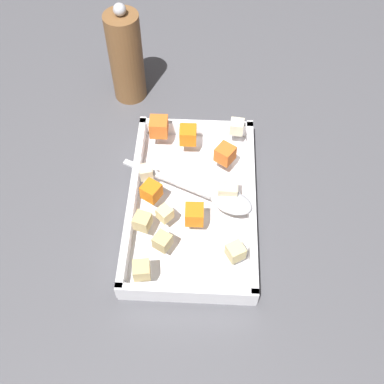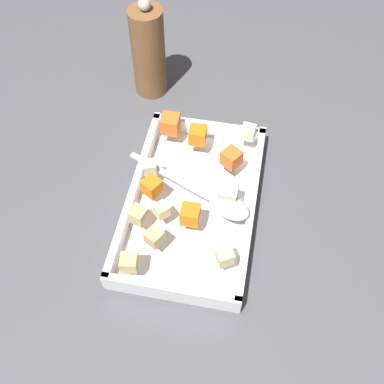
# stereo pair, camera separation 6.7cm
# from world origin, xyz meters

# --- Properties ---
(ground_plane) EXTENTS (4.00, 4.00, 0.00)m
(ground_plane) POSITION_xyz_m (0.00, 0.00, 0.00)
(ground_plane) COLOR #4C4C51
(baking_dish) EXTENTS (0.36, 0.22, 0.05)m
(baking_dish) POSITION_xyz_m (0.00, 0.02, 0.01)
(baking_dish) COLOR silver
(baking_dish) RESTS_ON ground_plane
(carrot_chunk_near_spoon) EXTENTS (0.03, 0.03, 0.03)m
(carrot_chunk_near_spoon) POSITION_xyz_m (-0.12, 0.01, 0.06)
(carrot_chunk_near_spoon) COLOR orange
(carrot_chunk_near_spoon) RESTS_ON baking_dish
(carrot_chunk_near_left) EXTENTS (0.04, 0.04, 0.03)m
(carrot_chunk_near_left) POSITION_xyz_m (0.01, -0.05, 0.06)
(carrot_chunk_near_left) COLOR orange
(carrot_chunk_near_left) RESTS_ON baking_dish
(carrot_chunk_back_center) EXTENTS (0.03, 0.03, 0.03)m
(carrot_chunk_back_center) POSITION_xyz_m (-0.14, -0.05, 0.06)
(carrot_chunk_back_center) COLOR orange
(carrot_chunk_back_center) RESTS_ON baking_dish
(carrot_chunk_corner_se) EXTENTS (0.03, 0.03, 0.03)m
(carrot_chunk_corner_se) POSITION_xyz_m (0.05, 0.02, 0.06)
(carrot_chunk_corner_se) COLOR orange
(carrot_chunk_corner_se) RESTS_ON baking_dish
(carrot_chunk_under_handle) EXTENTS (0.04, 0.04, 0.03)m
(carrot_chunk_under_handle) POSITION_xyz_m (-0.08, 0.07, 0.06)
(carrot_chunk_under_handle) COLOR orange
(carrot_chunk_under_handle) RESTS_ON baking_dish
(potato_chunk_near_right) EXTENTS (0.03, 0.03, 0.02)m
(potato_chunk_near_right) POSITION_xyz_m (-0.15, 0.10, 0.06)
(potato_chunk_near_right) COLOR beige
(potato_chunk_near_right) RESTS_ON baking_dish
(potato_chunk_corner_ne) EXTENTS (0.03, 0.03, 0.03)m
(potato_chunk_corner_ne) POSITION_xyz_m (0.12, 0.09, 0.06)
(potato_chunk_corner_ne) COLOR #E0CC89
(potato_chunk_corner_ne) RESTS_ON baking_dish
(potato_chunk_front_center) EXTENTS (0.03, 0.03, 0.02)m
(potato_chunk_front_center) POSITION_xyz_m (0.10, -0.02, 0.06)
(potato_chunk_front_center) COLOR tan
(potato_chunk_front_center) RESTS_ON baking_dish
(potato_chunk_far_left) EXTENTS (0.03, 0.03, 0.03)m
(potato_chunk_far_left) POSITION_xyz_m (0.00, 0.08, 0.06)
(potato_chunk_far_left) COLOR beige
(potato_chunk_far_left) RESTS_ON baking_dish
(potato_chunk_mid_left) EXTENTS (0.03, 0.03, 0.02)m
(potato_chunk_mid_left) POSITION_xyz_m (-0.03, -0.06, 0.06)
(potato_chunk_mid_left) COLOR beige
(potato_chunk_mid_left) RESTS_ON baking_dish
(potato_chunk_corner_sw) EXTENTS (0.03, 0.03, 0.03)m
(potato_chunk_corner_sw) POSITION_xyz_m (0.07, -0.06, 0.06)
(potato_chunk_corner_sw) COLOR tan
(potato_chunk_corner_sw) RESTS_ON baking_dish
(potato_chunk_far_right) EXTENTS (0.03, 0.03, 0.03)m
(potato_chunk_far_right) POSITION_xyz_m (0.15, -0.05, 0.06)
(potato_chunk_far_right) COLOR tan
(potato_chunk_far_right) RESTS_ON baking_dish
(potato_chunk_rim_edge) EXTENTS (0.03, 0.03, 0.02)m
(potato_chunk_rim_edge) POSITION_xyz_m (0.05, -0.02, 0.06)
(potato_chunk_rim_edge) COLOR #E0CC89
(potato_chunk_rim_edge) RESTS_ON baking_dish
(serving_spoon) EXTENTS (0.12, 0.24, 0.02)m
(serving_spoon) POSITION_xyz_m (0.01, 0.07, 0.06)
(serving_spoon) COLOR silver
(serving_spoon) RESTS_ON baking_dish
(pepper_mill) EXTENTS (0.07, 0.07, 0.22)m
(pepper_mill) POSITION_xyz_m (-0.29, -0.13, 0.10)
(pepper_mill) COLOR brown
(pepper_mill) RESTS_ON ground_plane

